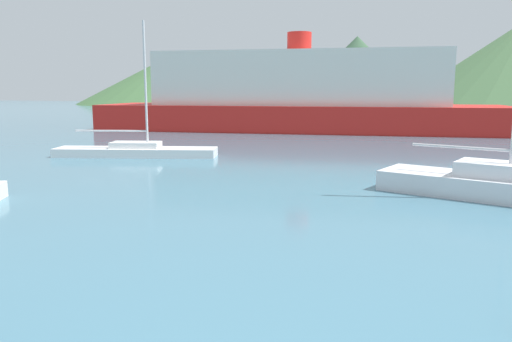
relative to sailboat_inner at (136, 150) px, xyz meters
name	(u,v)px	position (x,y,z in m)	size (l,w,h in m)	color
sailboat_inner	(136,150)	(0.00, 0.00, 0.00)	(8.67, 4.13, 7.00)	white
sailboat_outer	(491,184)	(16.76, -4.84, 0.15)	(7.41, 4.06, 8.88)	silver
ferry_distant	(299,96)	(3.75, 19.25, 2.61)	(35.00, 12.91, 8.23)	red
hill_west	(172,79)	(-45.22, 85.17, 5.45)	(44.69, 44.69, 11.54)	#3D6038
hill_central	(356,71)	(-1.80, 88.14, 7.02)	(30.04, 30.04, 14.69)	#38563D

